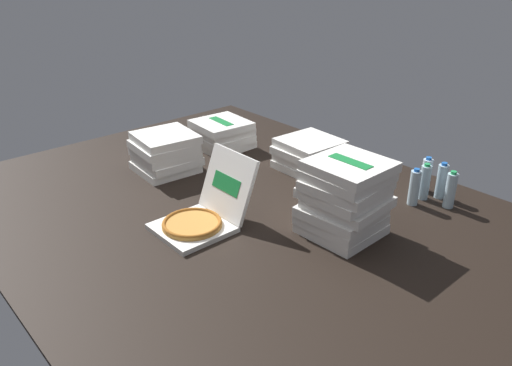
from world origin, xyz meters
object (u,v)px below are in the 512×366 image
pizza_stack_left_far (309,154)px  water_bottle_4 (451,190)px  water_bottle_0 (426,175)px  water_bottle_3 (425,182)px  water_bottle_2 (414,187)px  pizza_stack_left_near (345,198)px  water_bottle_1 (441,181)px  pizza_stack_right_mid (222,134)px  open_pizza_box (203,213)px  pizza_stack_left_mid (165,153)px

pizza_stack_left_far → water_bottle_4: water_bottle_4 is taller
water_bottle_0 → water_bottle_3: size_ratio=1.00×
water_bottle_0 → water_bottle_2: (0.05, -0.19, 0.00)m
pizza_stack_left_near → water_bottle_1: 0.73m
pizza_stack_right_mid → water_bottle_0: water_bottle_0 is taller
open_pizza_box → water_bottle_1: open_pizza_box is taller
pizza_stack_left_far → water_bottle_4: size_ratio=1.71×
pizza_stack_right_mid → water_bottle_3: bearing=14.6°
water_bottle_1 → pizza_stack_right_mid: bearing=-162.9°
pizza_stack_left_mid → water_bottle_3: 1.56m
pizza_stack_right_mid → water_bottle_0: bearing=18.6°
open_pizza_box → pizza_stack_left_near: 0.71m
pizza_stack_right_mid → water_bottle_0: (1.33, 0.45, 0.00)m
pizza_stack_left_far → water_bottle_2: size_ratio=1.71×
open_pizza_box → water_bottle_0: size_ratio=2.23×
pizza_stack_left_near → water_bottle_4: bearing=72.6°
pizza_stack_left_mid → water_bottle_4: pizza_stack_left_mid is taller
open_pizza_box → water_bottle_0: (0.52, 1.21, 0.03)m
water_bottle_1 → pizza_stack_left_mid: bearing=-144.5°
pizza_stack_left_far → water_bottle_1: 0.82m
pizza_stack_right_mid → water_bottle_3: size_ratio=1.81×
pizza_stack_right_mid → water_bottle_0: 1.41m
water_bottle_0 → water_bottle_1: (0.10, -0.01, 0.00)m
pizza_stack_left_mid → water_bottle_0: 1.58m
open_pizza_box → water_bottle_4: size_ratio=2.23×
pizza_stack_right_mid → water_bottle_4: (1.53, 0.37, 0.00)m
water_bottle_2 → water_bottle_4: bearing=38.4°
pizza_stack_left_near → pizza_stack_left_mid: 1.26m
open_pizza_box → water_bottle_3: size_ratio=2.23×
pizza_stack_left_mid → water_bottle_0: (1.25, 0.97, -0.02)m
pizza_stack_right_mid → pizza_stack_left_mid: 0.53m
water_bottle_1 → water_bottle_4: bearing=-36.2°
pizza_stack_left_near → water_bottle_1: pizza_stack_left_near is taller
water_bottle_1 → water_bottle_3: (-0.05, -0.08, 0.00)m
pizza_stack_left_mid → water_bottle_1: size_ratio=1.82×
pizza_stack_left_far → water_bottle_4: bearing=12.3°
pizza_stack_right_mid → pizza_stack_left_near: bearing=-11.8°
pizza_stack_left_mid → pizza_stack_right_mid: bearing=99.6°
pizza_stack_left_near → pizza_stack_left_mid: pizza_stack_left_near is taller
pizza_stack_left_near → water_bottle_0: 0.73m
pizza_stack_right_mid → pizza_stack_left_mid: pizza_stack_left_mid is taller
pizza_stack_left_mid → pizza_stack_left_far: size_ratio=1.06×
water_bottle_2 → water_bottle_3: bearing=90.4°
pizza_stack_right_mid → water_bottle_1: 1.50m
pizza_stack_right_mid → water_bottle_4: 1.58m
pizza_stack_left_far → water_bottle_0: water_bottle_0 is taller
water_bottle_4 → water_bottle_1: bearing=143.8°
open_pizza_box → water_bottle_2: bearing=60.8°
pizza_stack_right_mid → pizza_stack_left_far: 0.68m
pizza_stack_left_near → pizza_stack_left_mid: (-1.24, -0.24, -0.07)m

